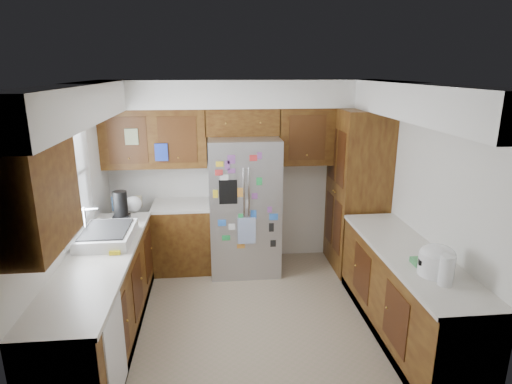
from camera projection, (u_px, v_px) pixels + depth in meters
floor at (253, 316)px, 4.72m from camera, size 3.60×3.60×0.00m
room_shell at (239, 148)px, 4.56m from camera, size 3.64×3.24×2.52m
left_counter_run at (124, 286)px, 4.50m from camera, size 1.36×3.20×0.92m
right_counter_run at (405, 297)px, 4.30m from camera, size 0.63×2.25×0.92m
pantry at (357, 191)px, 5.67m from camera, size 0.60×0.90×2.15m
fridge at (244, 205)px, 5.62m from camera, size 0.90×0.79×1.80m
bridge_cabinet at (242, 121)px, 5.54m from camera, size 0.96×0.34×0.35m
fridge_top_items at (240, 98)px, 5.42m from camera, size 0.88×0.33×0.27m
sink_assembly at (107, 235)px, 4.40m from camera, size 0.52×0.73×0.37m
left_counter_clutter at (125, 206)px, 5.11m from camera, size 0.37×0.87×0.38m
rice_cooker at (437, 259)px, 3.66m from camera, size 0.31×0.30×0.27m
paper_towel at (446, 271)px, 3.48m from camera, size 0.12×0.12×0.26m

